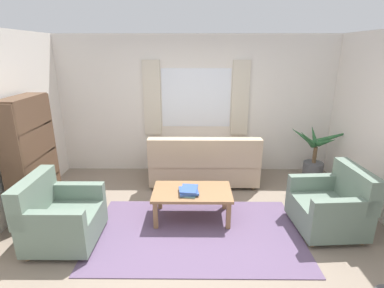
{
  "coord_description": "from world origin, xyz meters",
  "views": [
    {
      "loc": [
        -0.03,
        -3.34,
        2.32
      ],
      "look_at": [
        -0.06,
        0.7,
        1.02
      ],
      "focal_mm": 27.38,
      "sensor_mm": 36.0,
      "label": 1
    }
  ],
  "objects_px": {
    "book_stack_on_table": "(189,191)",
    "bookshelf": "(34,154)",
    "armchair_right": "(332,206)",
    "coffee_table": "(192,194)",
    "couch": "(204,164)",
    "armchair_left": "(59,217)",
    "potted_plant": "(315,158)"
  },
  "relations": [
    {
      "from": "book_stack_on_table",
      "to": "bookshelf",
      "type": "xyz_separation_m",
      "value": [
        -2.24,
        0.34,
        0.41
      ]
    },
    {
      "from": "armchair_right",
      "to": "coffee_table",
      "type": "xyz_separation_m",
      "value": [
        -1.86,
        0.26,
        0.03
      ]
    },
    {
      "from": "book_stack_on_table",
      "to": "coffee_table",
      "type": "bearing_deg",
      "value": 61.96
    },
    {
      "from": "couch",
      "to": "bookshelf",
      "type": "height_order",
      "value": "bookshelf"
    },
    {
      "from": "book_stack_on_table",
      "to": "bookshelf",
      "type": "bearing_deg",
      "value": 171.48
    },
    {
      "from": "armchair_right",
      "to": "book_stack_on_table",
      "type": "bearing_deg",
      "value": -99.12
    },
    {
      "from": "couch",
      "to": "armchair_right",
      "type": "xyz_separation_m",
      "value": [
        1.65,
        -1.43,
        -0.01
      ]
    },
    {
      "from": "armchair_left",
      "to": "coffee_table",
      "type": "xyz_separation_m",
      "value": [
        1.64,
        0.56,
        0.03
      ]
    },
    {
      "from": "couch",
      "to": "armchair_left",
      "type": "height_order",
      "value": "couch"
    },
    {
      "from": "coffee_table",
      "to": "book_stack_on_table",
      "type": "distance_m",
      "value": 0.13
    },
    {
      "from": "potted_plant",
      "to": "armchair_left",
      "type": "bearing_deg",
      "value": -153.85
    },
    {
      "from": "book_stack_on_table",
      "to": "couch",
      "type": "bearing_deg",
      "value": 78.99
    },
    {
      "from": "coffee_table",
      "to": "armchair_left",
      "type": "bearing_deg",
      "value": -161.21
    },
    {
      "from": "armchair_left",
      "to": "armchair_right",
      "type": "bearing_deg",
      "value": -85.24
    },
    {
      "from": "armchair_right",
      "to": "potted_plant",
      "type": "xyz_separation_m",
      "value": [
        0.39,
        1.61,
        0.07
      ]
    },
    {
      "from": "armchair_left",
      "to": "bookshelf",
      "type": "bearing_deg",
      "value": 38.35
    },
    {
      "from": "potted_plant",
      "to": "couch",
      "type": "bearing_deg",
      "value": -175.16
    },
    {
      "from": "armchair_right",
      "to": "potted_plant",
      "type": "relative_size",
      "value": 0.78
    },
    {
      "from": "armchair_left",
      "to": "book_stack_on_table",
      "type": "height_order",
      "value": "armchair_left"
    },
    {
      "from": "armchair_left",
      "to": "potted_plant",
      "type": "height_order",
      "value": "potted_plant"
    },
    {
      "from": "armchair_right",
      "to": "bookshelf",
      "type": "height_order",
      "value": "bookshelf"
    },
    {
      "from": "armchair_left",
      "to": "armchair_right",
      "type": "height_order",
      "value": "same"
    },
    {
      "from": "coffee_table",
      "to": "couch",
      "type": "bearing_deg",
      "value": 80.28
    },
    {
      "from": "potted_plant",
      "to": "armchair_right",
      "type": "bearing_deg",
      "value": -103.65
    },
    {
      "from": "couch",
      "to": "armchair_left",
      "type": "bearing_deg",
      "value": 43.3
    },
    {
      "from": "armchair_left",
      "to": "armchair_right",
      "type": "relative_size",
      "value": 0.99
    },
    {
      "from": "couch",
      "to": "potted_plant",
      "type": "height_order",
      "value": "potted_plant"
    },
    {
      "from": "potted_plant",
      "to": "coffee_table",
      "type": "bearing_deg",
      "value": -149.0
    },
    {
      "from": "potted_plant",
      "to": "bookshelf",
      "type": "relative_size",
      "value": 0.67
    },
    {
      "from": "couch",
      "to": "coffee_table",
      "type": "xyz_separation_m",
      "value": [
        -0.2,
        -1.18,
        0.01
      ]
    },
    {
      "from": "armchair_left",
      "to": "coffee_table",
      "type": "height_order",
      "value": "armchair_left"
    },
    {
      "from": "book_stack_on_table",
      "to": "armchair_right",
      "type": "bearing_deg",
      "value": -5.29
    }
  ]
}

